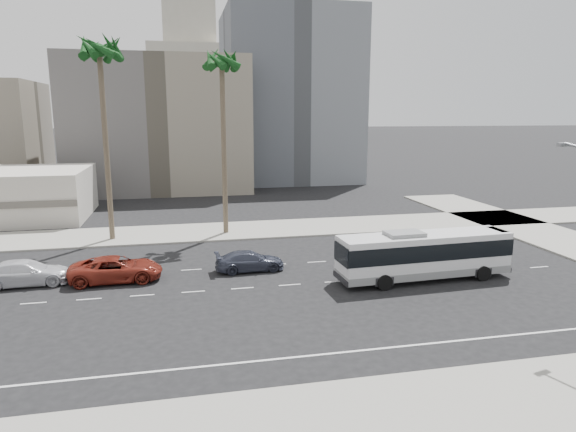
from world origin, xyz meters
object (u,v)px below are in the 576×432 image
object	(u,v)px
palm_near	(222,66)
city_bus	(424,254)
car_b	(116,269)
car_a	(250,261)
car_c	(26,273)
palm_mid	(99,55)

from	to	relation	value
palm_near	city_bus	bearing A→B (deg)	-53.41
city_bus	car_b	bearing A→B (deg)	165.97
car_a	car_c	bearing A→B (deg)	87.45
city_bus	palm_near	xyz separation A→B (m)	(-11.42, 15.39, 12.84)
car_a	palm_near	xyz separation A→B (m)	(-0.62, 11.14, 13.88)
car_c	palm_mid	distance (m)	18.43
city_bus	car_b	distance (m)	19.92
palm_mid	city_bus	bearing A→B (deg)	-35.54
palm_near	palm_mid	world-z (taller)	palm_mid
car_c	car_a	bearing A→B (deg)	-93.50
car_b	palm_mid	bearing A→B (deg)	6.61
car_b	city_bus	bearing A→B (deg)	-102.53
city_bus	car_c	world-z (taller)	city_bus
car_a	car_b	xyz separation A→B (m)	(-8.73, -0.41, 0.12)
car_b	car_c	world-z (taller)	car_b
palm_mid	car_b	bearing A→B (deg)	-81.98
car_a	car_b	bearing A→B (deg)	90.24
palm_near	palm_mid	xyz separation A→B (m)	(-9.69, -0.31, 0.63)
city_bus	palm_mid	xyz separation A→B (m)	(-21.11, 15.08, 13.47)
city_bus	palm_near	world-z (taller)	palm_near
city_bus	palm_mid	distance (m)	29.23
car_a	palm_near	distance (m)	17.81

